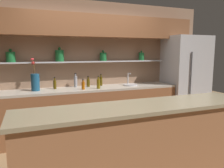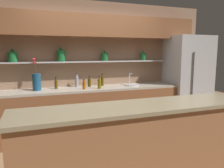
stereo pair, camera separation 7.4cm
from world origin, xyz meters
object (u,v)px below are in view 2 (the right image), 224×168
at_px(bottle_spirit_3, 77,81).
at_px(bottle_oil_4, 99,84).
at_px(refrigerator, 187,80).
at_px(bottle_sauce_0, 84,85).
at_px(sink_fixture, 131,84).
at_px(bottle_oil_2, 89,83).
at_px(flower_vase, 37,81).
at_px(bottle_oil_5, 102,81).
at_px(bottle_oil_1, 56,84).

height_order(bottle_spirit_3, bottle_oil_4, bottle_spirit_3).
relative_size(refrigerator, bottle_oil_4, 8.12).
distance_m(bottle_sauce_0, bottle_oil_4, 0.29).
bearing_deg(sink_fixture, refrigerator, -2.07).
bearing_deg(bottle_oil_2, sink_fixture, -8.47).
distance_m(refrigerator, bottle_oil_2, 2.21).
relative_size(sink_fixture, bottle_sauce_0, 1.57).
bearing_deg(bottle_oil_2, flower_vase, -174.17).
bearing_deg(bottle_oil_5, bottle_sauce_0, -145.31).
distance_m(bottle_oil_2, bottle_spirit_3, 0.25).
height_order(bottle_oil_1, bottle_oil_2, bottle_oil_1).
xyz_separation_m(refrigerator, bottle_oil_4, (-2.08, -0.11, 0.04)).
xyz_separation_m(refrigerator, flower_vase, (-3.19, 0.07, 0.12)).
bearing_deg(bottle_sauce_0, flower_vase, 168.18).
bearing_deg(bottle_oil_2, bottle_sauce_0, -121.71).
relative_size(flower_vase, bottle_oil_5, 2.37).
xyz_separation_m(flower_vase, bottle_oil_5, (1.26, 0.14, -0.07)).
bearing_deg(bottle_spirit_3, sink_fixture, -9.06).
bearing_deg(flower_vase, bottle_oil_1, 11.15).
bearing_deg(flower_vase, refrigerator, -1.35).
bearing_deg(bottle_oil_4, bottle_oil_5, 63.99).
height_order(refrigerator, bottle_sauce_0, refrigerator).
xyz_separation_m(bottle_oil_1, bottle_spirit_3, (0.40, 0.08, 0.03)).
distance_m(refrigerator, bottle_spirit_3, 2.45).
distance_m(bottle_oil_1, bottle_oil_2, 0.65).
relative_size(bottle_sauce_0, bottle_oil_4, 0.77).
xyz_separation_m(bottle_oil_2, bottle_oil_5, (0.28, 0.04, 0.02)).
relative_size(bottle_oil_1, bottle_spirit_3, 0.82).
bearing_deg(flower_vase, bottle_spirit_3, 11.22).
height_order(bottle_oil_2, bottle_oil_5, bottle_oil_5).
height_order(bottle_oil_1, bottle_spirit_3, bottle_spirit_3).
bearing_deg(bottle_oil_2, bottle_oil_4, -67.52).
xyz_separation_m(sink_fixture, bottle_sauce_0, (-1.02, -0.14, 0.05)).
height_order(bottle_spirit_3, bottle_oil_5, bottle_spirit_3).
distance_m(refrigerator, bottle_oil_1, 2.85).
xyz_separation_m(refrigerator, bottle_oil_2, (-2.20, 0.18, 0.03)).
bearing_deg(refrigerator, bottle_sauce_0, -177.68).
relative_size(bottle_sauce_0, bottle_spirit_3, 0.68).
xyz_separation_m(bottle_sauce_0, bottle_oil_5, (0.44, 0.31, 0.02)).
bearing_deg(bottle_oil_5, bottle_oil_4, -116.01).
xyz_separation_m(bottle_oil_4, bottle_oil_5, (0.16, 0.32, 0.00)).
xyz_separation_m(sink_fixture, bottle_oil_4, (-0.73, -0.16, 0.07)).
xyz_separation_m(flower_vase, sink_fixture, (1.84, -0.03, -0.14)).
bearing_deg(bottle_sauce_0, sink_fixture, 8.10).
distance_m(bottle_sauce_0, bottle_oil_5, 0.54).
distance_m(refrigerator, bottle_oil_4, 2.09).
bearing_deg(bottle_oil_5, sink_fixture, -15.78).
distance_m(bottle_oil_1, bottle_oil_5, 0.92).
height_order(sink_fixture, bottle_spirit_3, bottle_spirit_3).
distance_m(sink_fixture, bottle_oil_2, 0.86).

